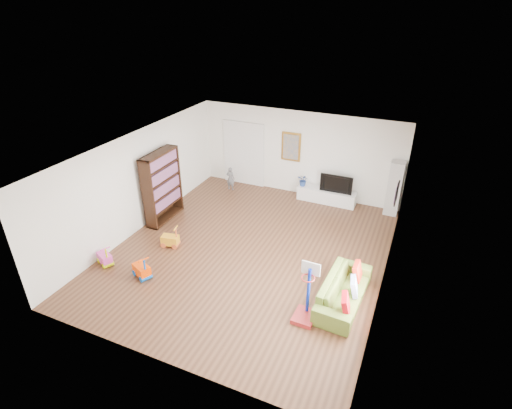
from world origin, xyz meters
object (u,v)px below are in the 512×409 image
at_px(bookshelf, 162,187).
at_px(sofa, 344,291).
at_px(basketball_hoop, 306,294).
at_px(media_console, 327,196).

distance_m(bookshelf, sofa, 5.77).
bearing_deg(basketball_hoop, bookshelf, 156.66).
xyz_separation_m(bookshelf, basketball_hoop, (4.94, -2.30, -0.38)).
bearing_deg(bookshelf, basketball_hoop, -26.03).
bearing_deg(basketball_hoop, media_console, 101.73).
bearing_deg(sofa, bookshelf, 78.07).
xyz_separation_m(sofa, basketball_hoop, (-0.59, -0.82, 0.34)).
bearing_deg(sofa, basketball_hoop, 147.39).
bearing_deg(media_console, sofa, -69.91).
height_order(bookshelf, basketball_hoop, bookshelf).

